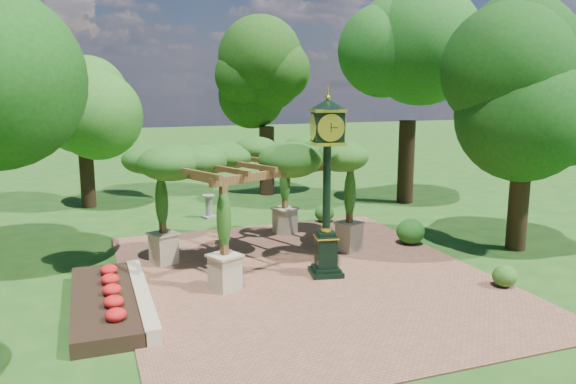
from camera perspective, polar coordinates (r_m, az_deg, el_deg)
name	(u,v)px	position (r m, az deg, el deg)	size (l,w,h in m)	color
ground	(320,289)	(15.31, 3.25, -9.79)	(120.00, 120.00, 0.00)	#1E4714
brick_plaza	(306,276)	(16.17, 1.84, -8.56)	(10.00, 12.00, 0.04)	brown
border_wall	(142,297)	(14.64, -14.62, -10.29)	(0.35, 5.00, 0.40)	#C6B793
flower_bed	(104,303)	(14.61, -18.18, -10.63)	(1.50, 5.00, 0.36)	red
pedestal_clock	(327,171)	(15.57, 3.99, 2.12)	(1.17, 1.17, 5.08)	black
pergola	(259,163)	(17.20, -2.97, 2.96)	(6.85, 5.70, 3.70)	tan
sundial	(209,208)	(23.24, -8.04, -1.60)	(0.69, 0.69, 0.96)	gray
shrub_front	(505,276)	(16.32, 21.15, -7.97)	(0.65, 0.65, 0.59)	#295D1A
shrub_mid	(411,232)	(19.61, 12.34, -3.94)	(0.96, 0.96, 0.86)	#1E5A19
shrub_back	(324,213)	(22.28, 3.72, -2.16)	(0.76, 0.76, 0.68)	#2D691E
tree_west_far	(82,100)	(26.15, -20.19, 8.73)	(3.51, 3.51, 6.90)	#321F13
tree_north	(266,73)	(27.55, -2.23, 11.97)	(3.68, 3.68, 8.70)	#322014
tree_east_far	(410,54)	(26.18, 12.32, 13.50)	(4.83, 4.83, 9.77)	black
tree_east_near	(528,87)	(19.56, 23.17, 9.75)	(3.76, 3.76, 7.75)	#352515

